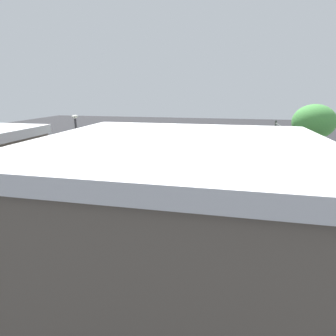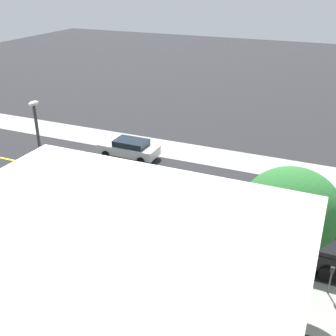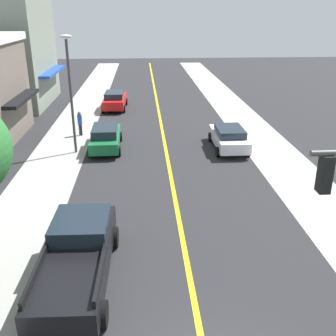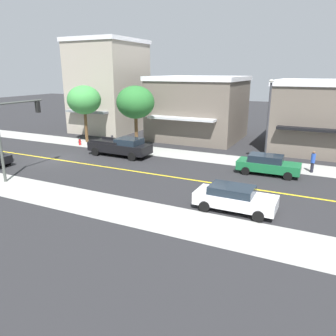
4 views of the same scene
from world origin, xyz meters
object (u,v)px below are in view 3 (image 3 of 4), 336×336
green_sedan_left_curb (106,137)px  pedestrian_blue_shirt (80,123)px  street_lamp (70,84)px  white_sedan_right_curb (229,137)px  red_sedan_left_curb (115,100)px  black_pickup_truck (78,255)px

green_sedan_left_curb → pedestrian_blue_shirt: pedestrian_blue_shirt is taller
street_lamp → white_sedan_right_curb: street_lamp is taller
street_lamp → green_sedan_left_curb: (1.88, 0.56, -3.58)m
white_sedan_right_curb → green_sedan_left_curb: (-8.04, 0.52, 0.02)m
red_sedan_left_curb → black_pickup_truck: bearing=-177.6°
green_sedan_left_curb → black_pickup_truck: black_pickup_truck is taller
white_sedan_right_curb → green_sedan_left_curb: 8.06m
green_sedan_left_curb → black_pickup_truck: size_ratio=0.77×
red_sedan_left_curb → green_sedan_left_curb: size_ratio=1.00×
street_lamp → white_sedan_right_curb: 10.56m
red_sedan_left_curb → white_sedan_right_curb: 14.33m
street_lamp → green_sedan_left_curb: size_ratio=1.50×
black_pickup_truck → street_lamp: bearing=10.2°
street_lamp → green_sedan_left_curb: street_lamp is taller
street_lamp → pedestrian_blue_shirt: (-0.19, 3.71, -3.45)m
white_sedan_right_curb → black_pickup_truck: (-7.89, -13.11, 0.14)m
red_sedan_left_curb → green_sedan_left_curb: 11.32m
red_sedan_left_curb → green_sedan_left_curb: red_sedan_left_curb is taller
black_pickup_truck → green_sedan_left_curb: bearing=2.0°
street_lamp → black_pickup_truck: 13.67m
green_sedan_left_curb → black_pickup_truck: 13.63m
street_lamp → green_sedan_left_curb: 4.08m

